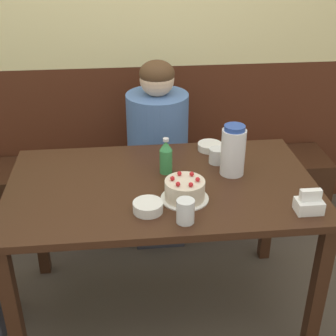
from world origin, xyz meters
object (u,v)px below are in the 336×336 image
soju_bottle (166,157)px  bowl_soup_white (148,207)px  birthday_cake (185,190)px  napkin_holder (309,204)px  water_pitcher (233,151)px  bowl_rice_small (210,147)px  person_teal_shirt (158,156)px  glass_water_tall (217,156)px  bench_seat (151,192)px  glass_tumbler_short (185,211)px

soju_bottle → bowl_soup_white: bearing=-108.2°
birthday_cake → napkin_holder: size_ratio=1.91×
water_pitcher → bowl_rice_small: size_ratio=1.95×
soju_bottle → bowl_rice_small: (0.25, 0.22, -0.07)m
napkin_holder → bowl_rice_small: (-0.30, 0.63, -0.02)m
soju_bottle → person_teal_shirt: 0.64m
water_pitcher → bowl_soup_white: bearing=-145.5°
bowl_rice_small → glass_water_tall: bearing=-87.3°
birthday_cake → soju_bottle: soju_bottle is taller
birthday_cake → bowl_soup_white: (-0.16, -0.08, -0.02)m
bench_seat → glass_water_tall: glass_water_tall is taller
bench_seat → bowl_rice_small: bowl_rice_small is taller
bowl_soup_white → glass_tumbler_short: bearing=-32.5°
bowl_soup_white → bowl_rice_small: 0.66m
glass_water_tall → water_pitcher: bearing=-66.9°
bench_seat → person_teal_shirt: size_ratio=2.05×
bowl_rice_small → person_teal_shirt: size_ratio=0.11×
water_pitcher → bench_seat: bearing=113.9°
person_teal_shirt → bowl_rice_small: bearing=35.0°
soju_bottle → bowl_rice_small: size_ratio=1.42×
bowl_rice_small → glass_water_tall: 0.15m
napkin_holder → bowl_rice_small: size_ratio=0.87×
glass_water_tall → bowl_soup_white: bearing=-132.4°
bench_seat → bowl_rice_small: bearing=-60.5°
soju_bottle → glass_tumbler_short: size_ratio=1.77×
bench_seat → glass_water_tall: size_ratio=30.08×
napkin_holder → glass_water_tall: napkin_holder is taller
bench_seat → water_pitcher: water_pitcher is taller
soju_bottle → glass_water_tall: size_ratio=2.26×
birthday_cake → bowl_rice_small: size_ratio=1.67×
person_teal_shirt → bowl_soup_white: bearing=-7.3°
birthday_cake → bowl_rice_small: bearing=67.3°
napkin_holder → glass_tumbler_short: 0.52m
birthday_cake → bowl_soup_white: birthday_cake is taller
napkin_holder → glass_water_tall: bearing=121.5°
water_pitcher → person_teal_shirt: bearing=116.2°
water_pitcher → napkin_holder: 0.44m
birthday_cake → napkin_holder: 0.52m
water_pitcher → napkin_holder: bearing=-56.1°
glass_tumbler_short → person_teal_shirt: (-0.03, 1.00, -0.25)m
bowl_rice_small → person_teal_shirt: 0.48m
birthday_cake → person_teal_shirt: bearing=93.3°
person_teal_shirt → soju_bottle: bearing=-0.8°
bench_seat → napkin_holder: size_ratio=21.64×
soju_bottle → glass_tumbler_short: bearing=-85.3°
bench_seat → person_teal_shirt: 0.38m
bench_seat → bowl_soup_white: bowl_soup_white is taller
glass_tumbler_short → bowl_rice_small: bearing=71.2°
water_pitcher → glass_water_tall: size_ratio=3.12×
napkin_holder → person_teal_shirt: 1.15m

